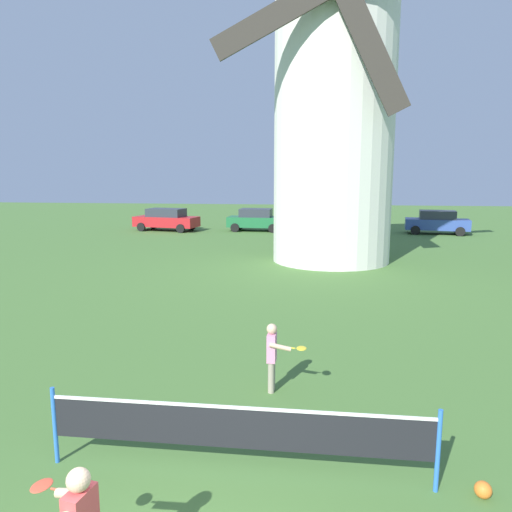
{
  "coord_description": "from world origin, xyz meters",
  "views": [
    {
      "loc": [
        1.2,
        -3.52,
        3.95
      ],
      "look_at": [
        0.24,
        4.23,
        2.62
      ],
      "focal_mm": 33.9,
      "sensor_mm": 36.0,
      "label": 1
    }
  ],
  "objects_px": {
    "parked_car_blue": "(437,222)",
    "parked_car_red": "(166,219)",
    "windmill": "(335,89)",
    "player_far": "(273,353)",
    "parked_car_green": "(256,219)",
    "parked_car_cream": "(341,222)",
    "tennis_net": "(237,428)",
    "stray_ball": "(483,490)"
  },
  "relations": [
    {
      "from": "tennis_net",
      "to": "parked_car_green",
      "type": "xyz_separation_m",
      "value": [
        -3.21,
        27.71,
        0.12
      ]
    },
    {
      "from": "tennis_net",
      "to": "parked_car_cream",
      "type": "distance_m",
      "value": 26.86
    },
    {
      "from": "stray_ball",
      "to": "parked_car_green",
      "type": "xyz_separation_m",
      "value": [
        -6.29,
        27.77,
        0.7
      ]
    },
    {
      "from": "player_far",
      "to": "stray_ball",
      "type": "distance_m",
      "value": 3.93
    },
    {
      "from": "tennis_net",
      "to": "parked_car_cream",
      "type": "xyz_separation_m",
      "value": [
        2.6,
        26.73,
        0.12
      ]
    },
    {
      "from": "windmill",
      "to": "parked_car_green",
      "type": "relative_size",
      "value": 4.02
    },
    {
      "from": "player_far",
      "to": "parked_car_green",
      "type": "relative_size",
      "value": 0.33
    },
    {
      "from": "parked_car_green",
      "to": "parked_car_cream",
      "type": "bearing_deg",
      "value": -9.61
    },
    {
      "from": "windmill",
      "to": "parked_car_green",
      "type": "distance_m",
      "value": 14.0
    },
    {
      "from": "parked_car_red",
      "to": "parked_car_blue",
      "type": "height_order",
      "value": "same"
    },
    {
      "from": "parked_car_blue",
      "to": "parked_car_red",
      "type": "bearing_deg",
      "value": -178.71
    },
    {
      "from": "parked_car_cream",
      "to": "parked_car_blue",
      "type": "height_order",
      "value": "same"
    },
    {
      "from": "tennis_net",
      "to": "parked_car_red",
      "type": "distance_m",
      "value": 28.7
    },
    {
      "from": "parked_car_green",
      "to": "parked_car_blue",
      "type": "distance_m",
      "value": 12.18
    },
    {
      "from": "stray_ball",
      "to": "parked_car_cream",
      "type": "bearing_deg",
      "value": 91.02
    },
    {
      "from": "stray_ball",
      "to": "parked_car_cream",
      "type": "height_order",
      "value": "parked_car_cream"
    },
    {
      "from": "tennis_net",
      "to": "player_far",
      "type": "bearing_deg",
      "value": 84.74
    },
    {
      "from": "stray_ball",
      "to": "parked_car_red",
      "type": "xyz_separation_m",
      "value": [
        -12.55,
        27.14,
        0.7
      ]
    },
    {
      "from": "windmill",
      "to": "player_far",
      "type": "distance_m",
      "value": 15.57
    },
    {
      "from": "parked_car_red",
      "to": "parked_car_cream",
      "type": "height_order",
      "value": "same"
    },
    {
      "from": "tennis_net",
      "to": "parked_car_blue",
      "type": "bearing_deg",
      "value": 71.95
    },
    {
      "from": "windmill",
      "to": "parked_car_blue",
      "type": "xyz_separation_m",
      "value": [
        7.31,
        11.02,
        -6.79
      ]
    },
    {
      "from": "stray_ball",
      "to": "parked_car_red",
      "type": "height_order",
      "value": "parked_car_red"
    },
    {
      "from": "parked_car_blue",
      "to": "parked_car_cream",
      "type": "bearing_deg",
      "value": -173.08
    },
    {
      "from": "parked_car_green",
      "to": "tennis_net",
      "type": "bearing_deg",
      "value": -83.4
    },
    {
      "from": "windmill",
      "to": "parked_car_blue",
      "type": "height_order",
      "value": "windmill"
    },
    {
      "from": "tennis_net",
      "to": "parked_car_cream",
      "type": "relative_size",
      "value": 1.28
    },
    {
      "from": "player_far",
      "to": "windmill",
      "type": "bearing_deg",
      "value": 84.17
    },
    {
      "from": "parked_car_red",
      "to": "parked_car_blue",
      "type": "bearing_deg",
      "value": 1.29
    },
    {
      "from": "parked_car_blue",
      "to": "player_far",
      "type": "bearing_deg",
      "value": -109.3
    },
    {
      "from": "windmill",
      "to": "parked_car_blue",
      "type": "bearing_deg",
      "value": 56.46
    },
    {
      "from": "parked_car_green",
      "to": "parked_car_cream",
      "type": "relative_size",
      "value": 0.98
    },
    {
      "from": "parked_car_green",
      "to": "parked_car_cream",
      "type": "height_order",
      "value": "same"
    },
    {
      "from": "player_far",
      "to": "parked_car_red",
      "type": "bearing_deg",
      "value": 111.62
    },
    {
      "from": "parked_car_red",
      "to": "parked_car_cream",
      "type": "xyz_separation_m",
      "value": [
        12.08,
        -0.36,
        -0.0
      ]
    },
    {
      "from": "stray_ball",
      "to": "parked_car_green",
      "type": "bearing_deg",
      "value": 102.76
    },
    {
      "from": "parked_car_green",
      "to": "parked_car_cream",
      "type": "distance_m",
      "value": 5.89
    },
    {
      "from": "player_far",
      "to": "parked_car_cream",
      "type": "distance_m",
      "value": 24.26
    },
    {
      "from": "player_far",
      "to": "parked_car_blue",
      "type": "xyz_separation_m",
      "value": [
        8.73,
        24.92,
        0.08
      ]
    },
    {
      "from": "player_far",
      "to": "stray_ball",
      "type": "bearing_deg",
      "value": -42.92
    },
    {
      "from": "windmill",
      "to": "parked_car_cream",
      "type": "height_order",
      "value": "windmill"
    },
    {
      "from": "windmill",
      "to": "parked_car_blue",
      "type": "relative_size",
      "value": 3.73
    }
  ]
}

